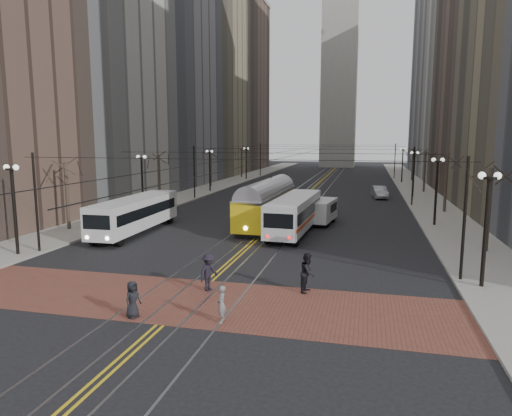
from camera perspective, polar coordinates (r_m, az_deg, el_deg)
The scene contains 26 objects.
ground at distance 25.50m, azimuth -5.07°, elevation -8.40°, with size 260.00×260.00×0.00m, color black.
sidewalk_left at distance 72.20m, azimuth -4.89°, elevation 2.75°, with size 5.00×140.00×0.15m, color gray.
sidewalk_right at distance 68.83m, azimuth 19.53°, elevation 1.99°, with size 5.00×140.00×0.15m, color gray.
crosswalk_band at distance 21.95m, azimuth -8.49°, elevation -11.31°, with size 25.00×6.00×0.01m, color brown.
streetcar_rails at distance 68.93m, azimuth 7.03°, elevation 2.37°, with size 4.80×130.00×0.02m, color gray.
centre_lines at distance 68.93m, azimuth 7.03°, elevation 2.38°, with size 0.42×130.00×0.01m, color gold.
building_left_mid at distance 77.31m, azimuth -12.49°, elevation 15.54°, with size 16.00×20.00×34.00m, color slate.
building_left_midfar at distance 97.62m, azimuth -8.32°, elevation 19.51°, with size 20.00×20.00×52.00m, color #83775A.
building_left_far at distance 114.76m, azimuth -3.43°, elevation 14.91°, with size 16.00×20.00×40.00m, color brown.
building_right_mid at distance 71.90m, azimuth 28.81°, elevation 15.23°, with size 16.00×20.00×34.00m, color brown.
building_right_midfar at distance 93.06m, azimuth 27.16°, elevation 19.23°, with size 20.00×20.00×52.00m, color #AEABA3.
building_right_far at distance 111.18m, azimuth 23.48°, elevation 14.43°, with size 16.00×20.00×40.00m, color slate.
clock_tower at distance 128.51m, azimuth 10.55°, elevation 21.32°, with size 12.00×12.00×66.00m.
lamp_posts at distance 52.62m, azimuth 5.00°, elevation 3.53°, with size 27.60×57.20×5.60m.
street_trees at distance 59.03m, azimuth 5.96°, elevation 4.07°, with size 31.68×53.28×5.60m.
trolley_wires at distance 58.55m, azimuth 5.92°, elevation 4.99°, with size 25.96×120.00×6.60m.
transit_bus at distance 37.51m, azimuth -14.81°, elevation -0.92°, with size 2.36×11.34×2.84m, color silver.
streetcar at distance 39.94m, azimuth 1.38°, elevation 0.11°, with size 2.42×13.01×3.07m, color yellow.
rear_bus at distance 36.38m, azimuth 4.87°, elevation -0.88°, with size 2.43×11.17×2.91m, color silver.
cargo_van at distance 40.63m, azimuth 8.24°, elevation -0.50°, with size 1.85×4.81×2.13m, color silver.
sedan_grey at distance 45.74m, azimuth 8.68°, elevation 0.03°, with size 1.63×4.04×1.38m, color #43464B.
sedan_silver at distance 59.85m, azimuth 15.19°, elevation 1.91°, with size 1.60×4.58×1.51m, color #98999F.
pedestrian_a at distance 20.16m, azimuth -15.17°, elevation -10.96°, with size 0.77×0.50×1.57m, color black.
pedestrian_b at distance 19.07m, azimuth -4.35°, elevation -11.89°, with size 0.56×0.37×1.54m, color gray.
pedestrian_c at distance 22.67m, azimuth 6.49°, elevation -8.01°, with size 0.95×0.74×1.95m, color black.
pedestrian_d at distance 22.81m, azimuth -5.93°, elevation -7.99°, with size 1.21×0.70×1.88m, color black.
Camera 1 is at (7.92, -23.06, 7.46)m, focal length 32.00 mm.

